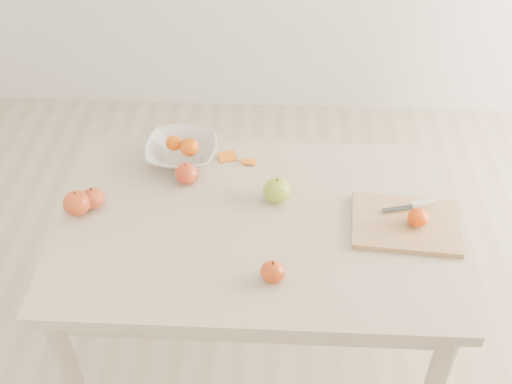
{
  "coord_description": "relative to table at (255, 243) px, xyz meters",
  "views": [
    {
      "loc": [
        0.07,
        -1.39,
        2.09
      ],
      "look_at": [
        0.0,
        0.05,
        0.82
      ],
      "focal_mm": 45.0,
      "sensor_mm": 36.0,
      "label": 1
    }
  ],
  "objects": [
    {
      "name": "table",
      "position": [
        0.0,
        0.0,
        0.0
      ],
      "size": [
        1.2,
        0.8,
        0.75
      ],
      "color": "#C5B595",
      "rests_on": "ground"
    },
    {
      "name": "orange_peel_b",
      "position": [
        -0.03,
        0.28,
        0.1
      ],
      "size": [
        0.05,
        0.04,
        0.01
      ],
      "primitive_type": "cube",
      "rotation": [
        -0.14,
        0.0,
        -0.15
      ],
      "color": "orange",
      "rests_on": "table"
    },
    {
      "name": "apple_red_a",
      "position": [
        -0.23,
        0.17,
        0.13
      ],
      "size": [
        0.08,
        0.08,
        0.07
      ],
      "primitive_type": "ellipsoid",
      "color": "maroon",
      "rests_on": "table"
    },
    {
      "name": "board_tangerine",
      "position": [
        0.48,
        -0.01,
        0.14
      ],
      "size": [
        0.06,
        0.06,
        0.05
      ],
      "primitive_type": "ellipsoid",
      "color": "#CD4007",
      "rests_on": "cutting_board"
    },
    {
      "name": "fruit_bowl",
      "position": [
        -0.26,
        0.29,
        0.13
      ],
      "size": [
        0.24,
        0.24,
        0.06
      ],
      "primitive_type": "imported",
      "color": "silver",
      "rests_on": "table"
    },
    {
      "name": "bowl_tangerine_near",
      "position": [
        -0.29,
        0.3,
        0.15
      ],
      "size": [
        0.06,
        0.06,
        0.05
      ],
      "primitive_type": "ellipsoid",
      "color": "orange",
      "rests_on": "fruit_bowl"
    },
    {
      "name": "ground",
      "position": [
        0.0,
        0.0,
        -0.65
      ],
      "size": [
        3.5,
        3.5,
        0.0
      ],
      "primitive_type": "plane",
      "color": "#C6B293",
      "rests_on": "ground"
    },
    {
      "name": "apple_green",
      "position": [
        0.06,
        0.1,
        0.14
      ],
      "size": [
        0.09,
        0.09,
        0.08
      ],
      "primitive_type": "ellipsoid",
      "color": "#6A9C1E",
      "rests_on": "table"
    },
    {
      "name": "bowl_tangerine_far",
      "position": [
        -0.23,
        0.28,
        0.16
      ],
      "size": [
        0.06,
        0.06,
        0.06
      ],
      "primitive_type": "ellipsoid",
      "color": "orange",
      "rests_on": "fruit_bowl"
    },
    {
      "name": "apple_red_e",
      "position": [
        0.06,
        -0.23,
        0.13
      ],
      "size": [
        0.07,
        0.07,
        0.06
      ],
      "primitive_type": "ellipsoid",
      "color": "#921805",
      "rests_on": "table"
    },
    {
      "name": "apple_red_b",
      "position": [
        -0.5,
        0.04,
        0.13
      ],
      "size": [
        0.07,
        0.07,
        0.06
      ],
      "primitive_type": "ellipsoid",
      "color": "maroon",
      "rests_on": "table"
    },
    {
      "name": "apple_red_d",
      "position": [
        -0.54,
        0.01,
        0.14
      ],
      "size": [
        0.08,
        0.08,
        0.08
      ],
      "primitive_type": "ellipsoid",
      "color": "#A52413",
      "rests_on": "table"
    },
    {
      "name": "paring_knife",
      "position": [
        0.5,
        0.07,
        0.12
      ],
      "size": [
        0.17,
        0.06,
        0.01
      ],
      "color": "silver",
      "rests_on": "cutting_board"
    },
    {
      "name": "orange_peel_a",
      "position": [
        -0.11,
        0.3,
        0.1
      ],
      "size": [
        0.07,
        0.06,
        0.01
      ],
      "primitive_type": "cube",
      "rotation": [
        0.21,
        0.0,
        0.29
      ],
      "color": "#CF5C0E",
      "rests_on": "table"
    },
    {
      "name": "cutting_board",
      "position": [
        0.45,
        -0.0,
        0.11
      ],
      "size": [
        0.33,
        0.25,
        0.02
      ],
      "primitive_type": "cube",
      "rotation": [
        0.0,
        0.0,
        -0.08
      ],
      "color": "tan",
      "rests_on": "table"
    }
  ]
}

